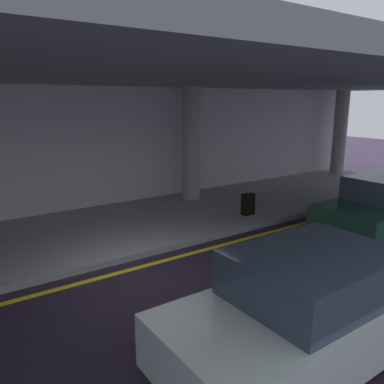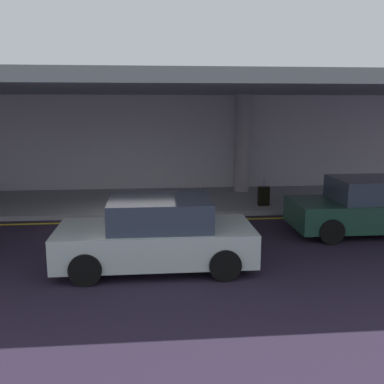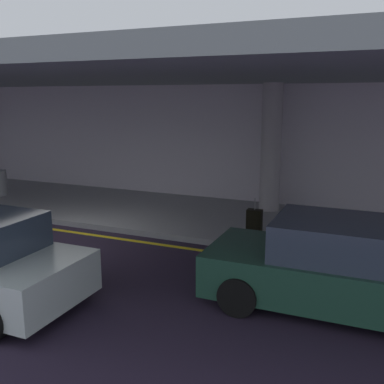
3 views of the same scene
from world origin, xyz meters
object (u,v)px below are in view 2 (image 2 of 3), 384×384
(support_column_left_mid, at_px, (242,144))
(car_silver, at_px, (157,235))
(car_dark_green, at_px, (369,207))
(suitcase_upright_primary, at_px, (264,196))

(support_column_left_mid, relative_size, car_silver, 0.89)
(car_dark_green, height_order, suitcase_upright_primary, car_dark_green)
(car_dark_green, bearing_deg, car_silver, -163.85)
(support_column_left_mid, bearing_deg, car_silver, -113.93)
(support_column_left_mid, xyz_separation_m, suitcase_upright_primary, (0.24, -2.53, -1.51))
(support_column_left_mid, relative_size, suitcase_upright_primary, 4.06)
(support_column_left_mid, bearing_deg, suitcase_upright_primary, -84.68)
(suitcase_upright_primary, bearing_deg, car_silver, -126.29)
(support_column_left_mid, relative_size, car_dark_green, 0.89)
(car_silver, height_order, car_dark_green, same)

